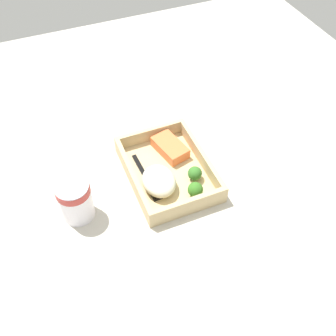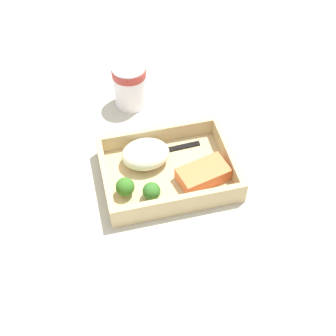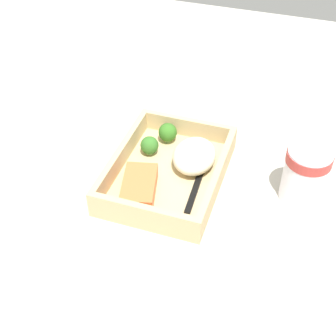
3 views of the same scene
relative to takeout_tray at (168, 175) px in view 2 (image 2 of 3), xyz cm
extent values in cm
cube|color=beige|center=(0.00, 0.00, -1.60)|extent=(160.00, 160.00, 2.00)
cube|color=tan|center=(0.00, 0.00, 0.00)|extent=(26.32, 19.63, 1.20)
cube|color=tan|center=(0.00, -9.21, 2.54)|extent=(26.32, 1.20, 3.88)
cube|color=tan|center=(0.00, 9.21, 2.54)|extent=(26.32, 1.20, 3.88)
cube|color=tan|center=(-12.56, 0.00, 2.54)|extent=(1.20, 17.23, 3.88)
cube|color=tan|center=(12.56, 0.00, 2.54)|extent=(1.20, 17.23, 3.88)
cube|color=orange|center=(-6.37, 3.16, 2.07)|extent=(11.00, 7.87, 2.94)
ellipsoid|color=#EBE7C9|center=(3.75, -3.87, 3.02)|extent=(9.83, 7.88, 4.85)
cylinder|color=#7B9E5A|center=(4.51, 5.25, 1.13)|extent=(1.33, 1.33, 1.07)
sphere|color=#356E27|center=(4.51, 5.25, 2.63)|extent=(3.49, 3.49, 3.49)
cylinder|color=#80A859|center=(9.25, 3.18, 1.20)|extent=(1.40, 1.40, 1.21)
sphere|color=#356F21|center=(9.25, 3.18, 2.82)|extent=(3.67, 3.67, 3.67)
cube|color=black|center=(-2.21, -5.91, 0.82)|extent=(12.44, 1.69, 0.44)
cube|color=black|center=(5.68, -5.53, 0.82)|extent=(3.50, 2.36, 0.44)
cylinder|color=white|center=(3.13, -23.71, 4.63)|extent=(7.48, 7.48, 10.46)
cylinder|color=#B23833|center=(3.13, -23.71, 8.52)|extent=(7.70, 7.70, 1.88)
cube|color=white|center=(8.14, 22.04, -0.48)|extent=(11.84, 14.31, 0.24)
camera|label=1|loc=(59.43, -24.30, 75.74)|focal=42.00mm
camera|label=2|loc=(14.19, 58.29, 73.79)|focal=50.00mm
camera|label=3|loc=(-60.22, -20.30, 58.64)|focal=50.00mm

